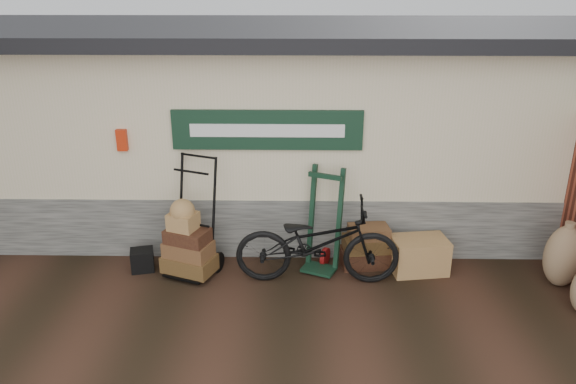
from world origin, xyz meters
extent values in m
plane|color=black|center=(0.00, 0.00, 0.00)|extent=(80.00, 80.00, 0.00)
cube|color=#4C4C47|center=(0.00, 2.75, 0.45)|extent=(14.00, 3.54, 0.90)
cube|color=beige|center=(0.00, 2.75, 1.95)|extent=(14.00, 3.50, 2.10)
cube|color=black|center=(0.00, 2.60, 3.10)|extent=(14.40, 4.10, 0.20)
cube|color=black|center=(-0.30, 0.97, 1.95)|extent=(2.60, 0.06, 0.55)
cube|color=white|center=(-0.30, 0.94, 1.95)|extent=(2.10, 0.01, 0.18)
cube|color=red|center=(-2.30, 0.97, 1.80)|extent=(0.14, 0.10, 0.30)
cube|color=olive|center=(1.83, 0.62, 0.25)|extent=(0.82, 0.60, 0.49)
cube|color=black|center=(-2.07, 0.57, 0.16)|extent=(0.37, 0.33, 0.31)
imported|color=black|center=(0.39, 0.31, 0.64)|extent=(0.80, 2.21, 1.28)
ellipsoid|color=brown|center=(3.66, 0.26, 0.44)|extent=(0.63, 0.57, 0.87)
camera|label=1|loc=(0.12, -6.43, 3.93)|focal=35.00mm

